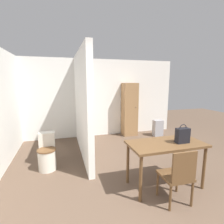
# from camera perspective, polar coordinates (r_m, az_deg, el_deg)

# --- Properties ---
(wall_back) EXTENTS (5.46, 0.12, 2.50)m
(wall_back) POSITION_cam_1_polar(r_m,az_deg,el_deg) (5.78, -5.54, 4.49)
(wall_back) COLOR white
(wall_back) RESTS_ON ground_plane
(partition_wall) EXTENTS (0.12, 2.63, 2.50)m
(partition_wall) POSITION_cam_1_polar(r_m,az_deg,el_deg) (4.34, -9.80, 2.55)
(partition_wall) COLOR white
(partition_wall) RESTS_ON ground_plane
(dining_table) EXTENTS (1.28, 0.64, 0.79)m
(dining_table) POSITION_cam_1_polar(r_m,az_deg,el_deg) (3.14, 17.16, -11.15)
(dining_table) COLOR brown
(dining_table) RESTS_ON ground_plane
(wooden_chair) EXTENTS (0.43, 0.43, 0.86)m
(wooden_chair) POSITION_cam_1_polar(r_m,az_deg,el_deg) (2.86, 20.76, -18.62)
(wooden_chair) COLOR brown
(wooden_chair) RESTS_ON ground_plane
(toilet) EXTENTS (0.37, 0.52, 0.73)m
(toilet) POSITION_cam_1_polar(r_m,az_deg,el_deg) (3.96, -20.45, -12.82)
(toilet) COLOR silver
(toilet) RESTS_ON ground_plane
(handbag) EXTENTS (0.23, 0.11, 0.32)m
(handbag) POSITION_cam_1_polar(r_m,az_deg,el_deg) (3.16, 22.04, -7.07)
(handbag) COLOR black
(handbag) RESTS_ON dining_table
(wooden_cabinet) EXTENTS (0.47, 0.43, 1.75)m
(wooden_cabinet) POSITION_cam_1_polar(r_m,az_deg,el_deg) (5.87, 5.73, 0.87)
(wooden_cabinet) COLOR #997047
(wooden_cabinet) RESTS_ON ground_plane
(space_heater) EXTENTS (0.31, 0.21, 0.53)m
(space_heater) POSITION_cam_1_polar(r_m,az_deg,el_deg) (6.04, 14.74, -5.06)
(space_heater) COLOR #9E9EA3
(space_heater) RESTS_ON ground_plane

